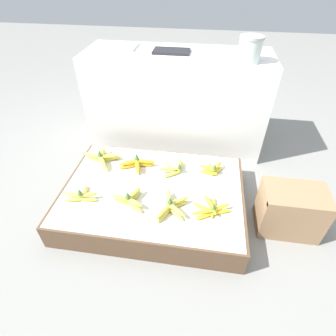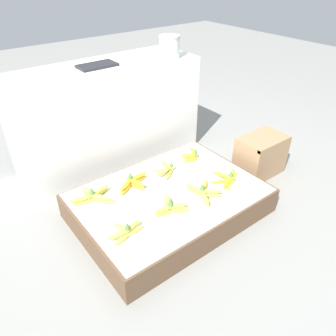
# 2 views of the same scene
# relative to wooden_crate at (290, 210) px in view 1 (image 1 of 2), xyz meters

# --- Properties ---
(ground_plane) EXTENTS (10.00, 10.00, 0.00)m
(ground_plane) POSITION_rel_wooden_crate_xyz_m (-0.81, 0.04, -0.15)
(ground_plane) COLOR gray
(display_platform) EXTENTS (1.11, 0.79, 0.17)m
(display_platform) POSITION_rel_wooden_crate_xyz_m (-0.81, 0.04, -0.06)
(display_platform) COLOR brown
(display_platform) RESTS_ON ground_plane
(back_vendor_table) EXTENTS (1.35, 0.48, 0.74)m
(back_vendor_table) POSITION_rel_wooden_crate_xyz_m (-0.77, 0.83, 0.22)
(back_vendor_table) COLOR white
(back_vendor_table) RESTS_ON ground_plane
(wooden_crate) EXTENTS (0.35, 0.23, 0.29)m
(wooden_crate) POSITION_rel_wooden_crate_xyz_m (0.00, 0.00, 0.00)
(wooden_crate) COLOR #997551
(wooden_crate) RESTS_ON ground_plane
(banana_bunch_front_left) EXTENTS (0.21, 0.15, 0.09)m
(banana_bunch_front_left) POSITION_rel_wooden_crate_xyz_m (-1.21, -0.11, 0.05)
(banana_bunch_front_left) COLOR #DBCC4C
(banana_bunch_front_left) RESTS_ON display_platform
(banana_bunch_front_midleft) EXTENTS (0.20, 0.18, 0.10)m
(banana_bunch_front_midleft) POSITION_rel_wooden_crate_xyz_m (-0.92, -0.10, 0.06)
(banana_bunch_front_midleft) COLOR gold
(banana_bunch_front_midleft) RESTS_ON display_platform
(banana_bunch_front_midright) EXTENTS (0.18, 0.24, 0.10)m
(banana_bunch_front_midright) POSITION_rel_wooden_crate_xyz_m (-0.68, -0.12, 0.05)
(banana_bunch_front_midright) COLOR #DBCC4C
(banana_bunch_front_midright) RESTS_ON display_platform
(banana_bunch_front_right) EXTENTS (0.23, 0.19, 0.09)m
(banana_bunch_front_right) POSITION_rel_wooden_crate_xyz_m (-0.46, -0.10, 0.05)
(banana_bunch_front_right) COLOR yellow
(banana_bunch_front_right) RESTS_ON display_platform
(banana_bunch_middle_left) EXTENTS (0.27, 0.24, 0.10)m
(banana_bunch_middle_left) POSITION_rel_wooden_crate_xyz_m (-1.21, 0.25, 0.05)
(banana_bunch_middle_left) COLOR #DBCC4C
(banana_bunch_middle_left) RESTS_ON display_platform
(banana_bunch_middle_midleft) EXTENTS (0.24, 0.15, 0.10)m
(banana_bunch_middle_midleft) POSITION_rel_wooden_crate_xyz_m (-0.96, 0.22, 0.05)
(banana_bunch_middle_midleft) COLOR gold
(banana_bunch_middle_midleft) RESTS_ON display_platform
(banana_bunch_middle_midright) EXTENTS (0.16, 0.19, 0.09)m
(banana_bunch_middle_midright) POSITION_rel_wooden_crate_xyz_m (-0.70, 0.22, 0.05)
(banana_bunch_middle_midright) COLOR gold
(banana_bunch_middle_midright) RESTS_ON display_platform
(banana_bunch_middle_right) EXTENTS (0.17, 0.13, 0.10)m
(banana_bunch_middle_right) POSITION_rel_wooden_crate_xyz_m (-0.46, 0.24, 0.05)
(banana_bunch_middle_right) COLOR yellow
(banana_bunch_middle_right) RESTS_ON display_platform
(glass_jar) EXTENTS (0.15, 0.15, 0.16)m
(glass_jar) POSITION_rel_wooden_crate_xyz_m (-0.30, 0.70, 0.67)
(glass_jar) COLOR silver
(glass_jar) RESTS_ON back_vendor_table
(foam_tray_white) EXTENTS (0.25, 0.21, 0.02)m
(foam_tray_white) POSITION_rel_wooden_crate_xyz_m (-1.21, 0.88, 0.60)
(foam_tray_white) COLOR white
(foam_tray_white) RESTS_ON back_vendor_table
(foam_tray_dark) EXTENTS (0.26, 0.15, 0.02)m
(foam_tray_dark) POSITION_rel_wooden_crate_xyz_m (-0.81, 0.82, 0.60)
(foam_tray_dark) COLOR #232328
(foam_tray_dark) RESTS_ON back_vendor_table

